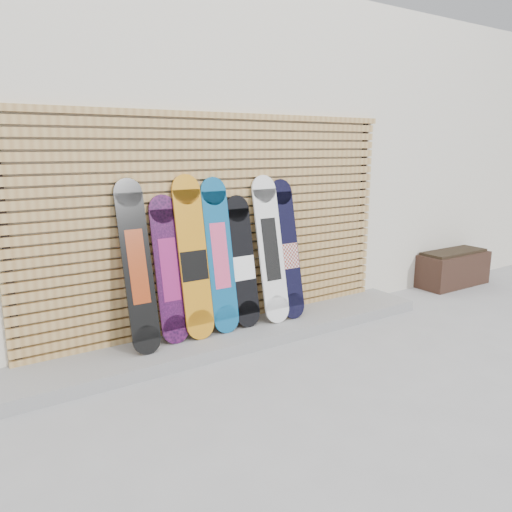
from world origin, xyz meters
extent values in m
plane|color=gray|center=(0.00, 0.00, 0.00)|extent=(80.00, 80.00, 0.00)
cube|color=beige|center=(0.50, 3.50, 1.80)|extent=(12.00, 5.00, 3.60)
cube|color=gray|center=(-0.15, 0.68, 0.06)|extent=(4.60, 0.70, 0.12)
cube|color=#A97F46|center=(-0.15, 0.97, 0.14)|extent=(4.20, 0.05, 0.08)
cube|color=#A97F46|center=(-0.15, 0.97, 0.23)|extent=(4.20, 0.05, 0.08)
cube|color=#A97F46|center=(-0.15, 0.97, 0.33)|extent=(4.20, 0.05, 0.07)
cube|color=#A97F46|center=(-0.15, 0.97, 0.43)|extent=(4.20, 0.05, 0.07)
cube|color=#A97F46|center=(-0.15, 0.97, 0.53)|extent=(4.20, 0.05, 0.07)
cube|color=#A97F46|center=(-0.15, 0.97, 0.62)|extent=(4.20, 0.05, 0.07)
cube|color=#A97F46|center=(-0.15, 0.97, 0.72)|extent=(4.20, 0.05, 0.07)
cube|color=#A97F46|center=(-0.15, 0.97, 0.82)|extent=(4.20, 0.05, 0.07)
cube|color=#A97F46|center=(-0.15, 0.97, 0.91)|extent=(4.20, 0.05, 0.07)
cube|color=#A97F46|center=(-0.15, 0.97, 1.01)|extent=(4.20, 0.05, 0.08)
cube|color=#A97F46|center=(-0.15, 0.97, 1.11)|extent=(4.20, 0.05, 0.08)
cube|color=#A97F46|center=(-0.15, 0.97, 1.20)|extent=(4.20, 0.05, 0.08)
cube|color=#A97F46|center=(-0.15, 0.97, 1.30)|extent=(4.20, 0.05, 0.08)
cube|color=#A97F46|center=(-0.15, 0.97, 1.40)|extent=(4.20, 0.05, 0.08)
cube|color=#A97F46|center=(-0.15, 0.97, 1.50)|extent=(4.20, 0.05, 0.08)
cube|color=#A97F46|center=(-0.15, 0.97, 1.59)|extent=(4.20, 0.05, 0.08)
cube|color=#A97F46|center=(-0.15, 0.97, 1.69)|extent=(4.20, 0.05, 0.08)
cube|color=#A97F46|center=(-0.15, 0.97, 1.79)|extent=(4.20, 0.05, 0.08)
cube|color=#A97F46|center=(-0.15, 0.97, 1.88)|extent=(4.20, 0.05, 0.08)
cube|color=#A97F46|center=(-0.15, 0.97, 1.98)|extent=(4.20, 0.05, 0.08)
cube|color=#A97F46|center=(-0.15, 0.97, 2.08)|extent=(4.20, 0.05, 0.08)
cube|color=#A97F46|center=(-0.15, 0.97, 2.17)|extent=(4.20, 0.05, 0.08)
cube|color=black|center=(-2.17, 0.99, 1.12)|extent=(0.06, 0.04, 2.23)
cube|color=black|center=(1.87, 0.99, 1.12)|extent=(0.06, 0.04, 2.23)
cube|color=#A97F46|center=(-0.15, 0.97, 2.26)|extent=(4.26, 0.07, 0.06)
cube|color=black|center=(3.54, 0.79, 0.24)|extent=(1.13, 0.47, 0.47)
cube|color=black|center=(3.54, 0.79, 0.49)|extent=(1.04, 0.38, 0.04)
cube|color=black|center=(-1.15, 0.76, 0.90)|extent=(0.27, 0.32, 1.31)
cylinder|color=black|center=(-1.15, 0.61, 0.25)|extent=(0.27, 0.08, 0.27)
cylinder|color=black|center=(-1.15, 0.90, 1.56)|extent=(0.27, 0.08, 0.27)
cube|color=maroon|center=(-1.15, 0.76, 0.90)|extent=(0.17, 0.17, 0.66)
cube|color=black|center=(-0.83, 0.80, 0.82)|extent=(0.28, 0.23, 1.14)
cylinder|color=black|center=(-0.83, 0.70, 0.26)|extent=(0.28, 0.07, 0.28)
cylinder|color=black|center=(-0.83, 0.91, 1.39)|extent=(0.28, 0.07, 0.28)
cube|color=#8C1C60|center=(-0.83, 0.80, 0.82)|extent=(0.17, 0.13, 0.59)
cube|color=orange|center=(-0.58, 0.79, 0.91)|extent=(0.29, 0.26, 1.30)
cylinder|color=orange|center=(-0.58, 0.67, 0.26)|extent=(0.29, 0.08, 0.29)
cylinder|color=orange|center=(-0.58, 0.91, 1.56)|extent=(0.29, 0.08, 0.29)
cube|color=black|center=(-0.58, 0.77, 0.83)|extent=(0.28, 0.08, 0.29)
cube|color=#0D5182|center=(-0.28, 0.79, 0.89)|extent=(0.28, 0.25, 1.27)
cylinder|color=#0D5182|center=(-0.28, 0.68, 0.26)|extent=(0.28, 0.07, 0.28)
cylinder|color=#0D5182|center=(-0.28, 0.91, 1.53)|extent=(0.28, 0.07, 0.28)
cube|color=#EA5283|center=(-0.28, 0.79, 0.89)|extent=(0.18, 0.14, 0.66)
cube|color=black|center=(-0.01, 0.80, 0.80)|extent=(0.28, 0.23, 1.09)
cylinder|color=black|center=(-0.01, 0.70, 0.26)|extent=(0.28, 0.08, 0.28)
cylinder|color=black|center=(-0.01, 0.91, 1.34)|extent=(0.28, 0.08, 0.28)
cube|color=white|center=(-0.01, 0.79, 0.73)|extent=(0.27, 0.07, 0.25)
cube|color=white|center=(0.32, 0.77, 0.89)|extent=(0.30, 0.29, 1.26)
cylinder|color=white|center=(0.32, 0.64, 0.27)|extent=(0.30, 0.08, 0.30)
cylinder|color=white|center=(0.32, 0.90, 1.52)|extent=(0.30, 0.08, 0.30)
cube|color=black|center=(0.32, 0.77, 0.89)|extent=(0.18, 0.16, 0.66)
cube|color=black|center=(0.55, 0.78, 0.87)|extent=(0.28, 0.28, 1.23)
cylinder|color=black|center=(0.55, 0.65, 0.26)|extent=(0.28, 0.08, 0.28)
cylinder|color=black|center=(0.55, 0.91, 1.48)|extent=(0.28, 0.08, 0.28)
cube|color=silver|center=(0.55, 0.76, 0.79)|extent=(0.27, 0.08, 0.28)
camera|label=1|loc=(-2.65, -3.48, 1.97)|focal=35.00mm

